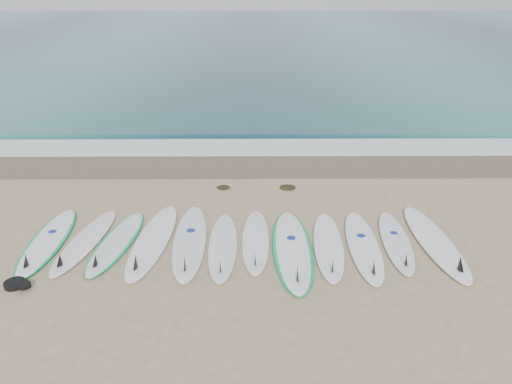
{
  "coord_description": "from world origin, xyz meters",
  "views": [
    {
      "loc": [
        0.23,
        -7.81,
        4.52
      ],
      "look_at": [
        0.29,
        1.53,
        0.4
      ],
      "focal_mm": 35.0,
      "sensor_mm": 36.0,
      "label": 1
    }
  ],
  "objects_px": {
    "surfboard_11": "(436,242)",
    "leash_coil": "(17,284)",
    "surfboard_6": "(256,241)",
    "surfboard_0": "(47,241)"
  },
  "relations": [
    {
      "from": "surfboard_11",
      "to": "leash_coil",
      "type": "distance_m",
      "value": 7.12
    },
    {
      "from": "surfboard_11",
      "to": "leash_coil",
      "type": "relative_size",
      "value": 6.3
    },
    {
      "from": "surfboard_11",
      "to": "surfboard_6",
      "type": "bearing_deg",
      "value": 175.88
    },
    {
      "from": "surfboard_6",
      "to": "surfboard_11",
      "type": "bearing_deg",
      "value": -0.71
    },
    {
      "from": "surfboard_0",
      "to": "surfboard_11",
      "type": "xyz_separation_m",
      "value": [
        7.04,
        -0.12,
        0.01
      ]
    },
    {
      "from": "surfboard_11",
      "to": "leash_coil",
      "type": "xyz_separation_m",
      "value": [
        -7.01,
        -1.24,
        -0.01
      ]
    },
    {
      "from": "surfboard_6",
      "to": "surfboard_11",
      "type": "distance_m",
      "value": 3.26
    },
    {
      "from": "surfboard_6",
      "to": "leash_coil",
      "type": "height_order",
      "value": "surfboard_6"
    },
    {
      "from": "surfboard_0",
      "to": "surfboard_11",
      "type": "height_order",
      "value": "surfboard_11"
    },
    {
      "from": "surfboard_0",
      "to": "surfboard_11",
      "type": "distance_m",
      "value": 7.04
    }
  ]
}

